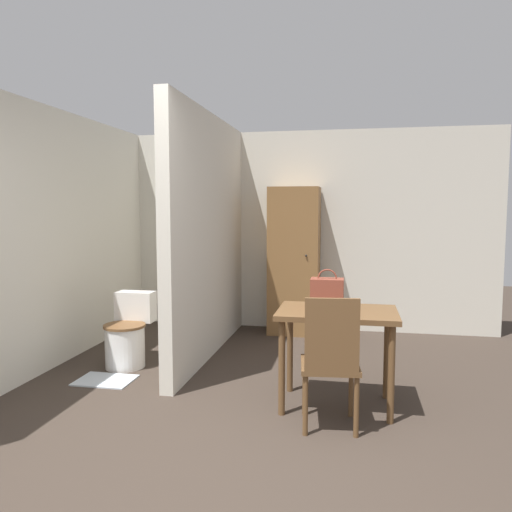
{
  "coord_description": "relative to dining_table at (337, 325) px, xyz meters",
  "views": [
    {
      "loc": [
        0.79,
        -2.51,
        1.54
      ],
      "look_at": [
        -0.08,
        1.89,
        1.11
      ],
      "focal_mm": 35.0,
      "sensor_mm": 36.0,
      "label": 1
    }
  ],
  "objects": [
    {
      "name": "ground_plane",
      "position": [
        -0.67,
        -1.31,
        -0.65
      ],
      "size": [
        16.0,
        16.0,
        0.0
      ],
      "primitive_type": "plane",
      "color": "#382D26"
    },
    {
      "name": "wall_back",
      "position": [
        -0.67,
        2.54,
        0.6
      ],
      "size": [
        5.08,
        0.12,
        2.5
      ],
      "color": "beige",
      "rests_on": "ground_plane"
    },
    {
      "name": "partition_wall",
      "position": [
        -1.38,
        1.21,
        0.6
      ],
      "size": [
        0.12,
        2.54,
        2.5
      ],
      "color": "beige",
      "rests_on": "ground_plane"
    },
    {
      "name": "wooden_chair",
      "position": [
        -0.03,
        -0.44,
        -0.14
      ],
      "size": [
        0.44,
        0.44,
        0.95
      ],
      "rotation": [
        0.0,
        0.0,
        0.11
      ],
      "color": "brown",
      "rests_on": "ground_plane"
    },
    {
      "name": "handbag",
      "position": [
        -0.08,
        0.05,
        0.23
      ],
      "size": [
        0.25,
        0.16,
        0.31
      ],
      "color": "brown",
      "rests_on": "dining_table"
    },
    {
      "name": "wooden_cabinet",
      "position": [
        -0.6,
        2.23,
        0.25
      ],
      "size": [
        0.61,
        0.47,
        1.79
      ],
      "color": "brown",
      "rests_on": "ground_plane"
    },
    {
      "name": "bath_mat",
      "position": [
        -2.05,
        0.17,
        -0.64
      ],
      "size": [
        0.5,
        0.37,
        0.01
      ],
      "color": "#B2BCC6",
      "rests_on": "ground_plane"
    },
    {
      "name": "toilet",
      "position": [
        -2.05,
        0.64,
        -0.35
      ],
      "size": [
        0.4,
        0.55,
        0.7
      ],
      "color": "white",
      "rests_on": "ground_plane"
    },
    {
      "name": "wall_left",
      "position": [
        -2.77,
        0.59,
        0.6
      ],
      "size": [
        0.12,
        4.78,
        2.5
      ],
      "color": "beige",
      "rests_on": "ground_plane"
    },
    {
      "name": "dining_table",
      "position": [
        0.0,
        0.0,
        0.0
      ],
      "size": [
        0.91,
        0.61,
        0.76
      ],
      "color": "brown",
      "rests_on": "ground_plane"
    }
  ]
}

